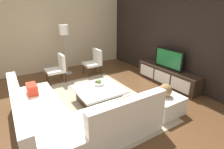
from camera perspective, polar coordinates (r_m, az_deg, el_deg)
ground_plane at (r=4.31m, az=-4.89°, el=-9.85°), size 14.00×14.00×0.00m
feature_wall_back at (r=5.53m, az=20.79°, el=11.33°), size 6.40×0.12×2.80m
side_wall_left at (r=6.82m, az=-16.59°, el=13.44°), size 0.12×5.20×2.80m
area_rug at (r=4.39m, az=-5.50°, el=-9.22°), size 3.31×2.43×0.01m
media_console at (r=5.59m, az=17.36°, el=-0.46°), size 2.11×0.43×0.50m
television at (r=5.42m, az=17.99°, el=4.90°), size 0.99×0.06×0.59m
sectional_couch at (r=3.47m, az=-14.14°, el=-13.37°), size 2.53×2.38×0.84m
coffee_table at (r=4.33m, az=-4.41°, el=-6.64°), size 1.06×1.08×0.38m
accent_chair_near at (r=5.67m, az=-17.19°, el=2.43°), size 0.53×0.54×0.87m
floor_lamp at (r=6.11m, az=-15.35°, el=12.89°), size 0.31×0.31×1.68m
ottoman at (r=4.12m, az=16.54°, el=-9.14°), size 0.70×0.70×0.40m
fruit_bowl at (r=4.42m, az=-4.42°, el=-2.78°), size 0.28×0.28×0.14m
accent_chair_far at (r=6.10m, az=-5.82°, el=4.58°), size 0.55×0.54×0.87m
decorative_ball at (r=3.97m, az=17.05°, el=-4.88°), size 0.28×0.28×0.28m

